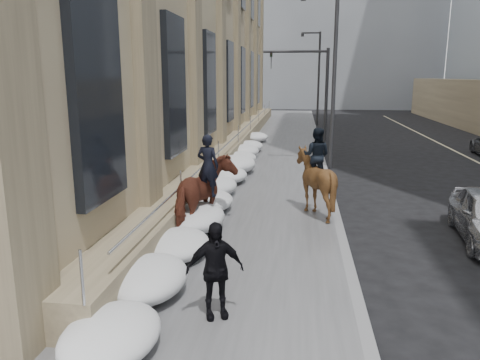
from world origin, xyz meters
name	(u,v)px	position (x,y,z in m)	size (l,w,h in m)	color
ground	(222,304)	(0.00, 0.00, 0.00)	(140.00, 140.00, 0.00)	black
sidewalk	(263,185)	(0.00, 10.00, 0.06)	(5.00, 80.00, 0.12)	#4A494C
curb	(329,187)	(2.62, 10.00, 0.06)	(0.24, 80.00, 0.12)	slate
bg_building_mid	(323,3)	(4.00, 60.00, 14.00)	(30.00, 12.00, 28.00)	slate
bg_building_far	(258,40)	(-6.00, 72.00, 10.00)	(24.00, 12.00, 20.00)	gray
streetlight_mid	(331,70)	(2.74, 14.00, 4.58)	(1.71, 0.24, 8.00)	#2D2D30
streetlight_far	(317,73)	(2.74, 34.00, 4.58)	(1.71, 0.24, 8.00)	#2D2D30
traffic_signal	(312,81)	(2.07, 22.00, 4.00)	(4.10, 0.22, 6.00)	#2D2D30
snow_bank	(220,184)	(-1.42, 8.11, 0.47)	(1.70, 18.10, 0.76)	silver
mounted_horse_left	(205,193)	(-1.13, 4.02, 1.20)	(1.63, 2.59, 2.68)	#4F2417
mounted_horse_right	(315,178)	(1.92, 6.02, 1.24)	(2.06, 2.20, 2.68)	#412812
pedestrian	(215,270)	(0.00, -0.67, 1.00)	(1.04, 0.43, 1.77)	black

